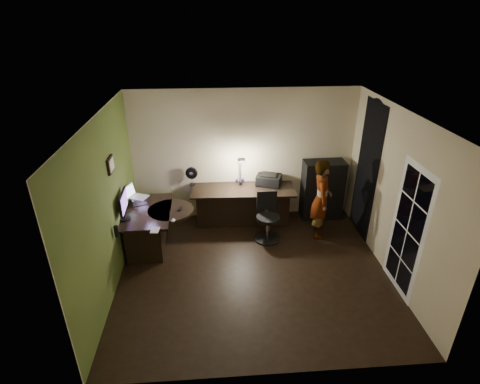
{
  "coord_description": "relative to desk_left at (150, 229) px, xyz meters",
  "views": [
    {
      "loc": [
        -0.62,
        -5.08,
        4.05
      ],
      "look_at": [
        -0.15,
        1.05,
        1.0
      ],
      "focal_mm": 28.0,
      "sensor_mm": 36.0,
      "label": 1
    }
  ],
  "objects": [
    {
      "name": "desk_lamp",
      "position": [
        1.75,
        0.94,
        0.75
      ],
      "size": [
        0.23,
        0.34,
        0.7
      ],
      "primitive_type": "cube",
      "rotation": [
        0.0,
        0.0,
        -0.19
      ],
      "color": "black",
      "rests_on": "desk_right"
    },
    {
      "name": "phone",
      "position": [
        0.59,
        -0.0,
        0.4
      ],
      "size": [
        0.11,
        0.16,
        0.01
      ],
      "primitive_type": "cube",
      "rotation": [
        0.0,
        0.0,
        -0.25
      ],
      "color": "black",
      "rests_on": "desk_left"
    },
    {
      "name": "office_chair",
      "position": [
        2.21,
        0.09,
        0.08
      ],
      "size": [
        0.53,
        0.53,
        0.93
      ],
      "primitive_type": "cube",
      "rotation": [
        0.0,
        0.0,
        0.02
      ],
      "color": "black",
      "rests_on": "floor"
    },
    {
      "name": "speaker",
      "position": [
        -0.35,
        -0.84,
        0.49
      ],
      "size": [
        0.09,
        0.09,
        0.19
      ],
      "primitive_type": "cylinder",
      "rotation": [
        0.0,
        0.0,
        0.19
      ],
      "color": "black",
      "rests_on": "desk_left"
    },
    {
      "name": "pen",
      "position": [
        0.41,
        -0.14,
        0.4
      ],
      "size": [
        0.03,
        0.12,
        0.01
      ],
      "primitive_type": "cube",
      "rotation": [
        0.0,
        0.0,
        0.18
      ],
      "color": "black",
      "rests_on": "desk_left"
    },
    {
      "name": "wall_front",
      "position": [
        1.83,
        -2.89,
        0.96
      ],
      "size": [
        4.5,
        0.01,
        2.7
      ],
      "primitive_type": "cube",
      "color": "beige",
      "rests_on": "floor"
    },
    {
      "name": "monitor",
      "position": [
        -0.35,
        -0.27,
        0.58
      ],
      "size": [
        0.13,
        0.54,
        0.36
      ],
      "primitive_type": "cube",
      "rotation": [
        0.0,
        0.0,
        0.04
      ],
      "color": "black",
      "rests_on": "desk_left"
    },
    {
      "name": "floor",
      "position": [
        1.83,
        -0.89,
        -0.39
      ],
      "size": [
        4.5,
        4.0,
        0.01
      ],
      "primitive_type": "cube",
      "color": "black",
      "rests_on": "ground"
    },
    {
      "name": "wall_left",
      "position": [
        -0.42,
        -0.89,
        0.96
      ],
      "size": [
        0.01,
        4.0,
        2.7
      ],
      "primitive_type": "cube",
      "color": "beige",
      "rests_on": "floor"
    },
    {
      "name": "mouse",
      "position": [
        0.5,
        -0.44,
        0.42
      ],
      "size": [
        0.1,
        0.12,
        0.04
      ],
      "primitive_type": "ellipsoid",
      "rotation": [
        0.0,
        0.0,
        0.4
      ],
      "color": "silver",
      "rests_on": "desk_left"
    },
    {
      "name": "notepad",
      "position": [
        0.22,
        -0.71,
        0.4
      ],
      "size": [
        0.15,
        0.2,
        0.01
      ],
      "primitive_type": "cube",
      "rotation": [
        0.0,
        0.0,
        -0.1
      ],
      "color": "silver",
      "rests_on": "desk_left"
    },
    {
      "name": "headphones",
      "position": [
        1.75,
        1.05,
        0.44
      ],
      "size": [
        0.18,
        0.12,
        0.08
      ],
      "primitive_type": "cube",
      "rotation": [
        0.0,
        0.0,
        0.32
      ],
      "color": "#1A1087",
      "rests_on": "desk_right"
    },
    {
      "name": "green_wall_overlay",
      "position": [
        -0.41,
        -0.89,
        0.96
      ],
      "size": [
        0.0,
        4.0,
        2.7
      ],
      "primitive_type": "cube",
      "color": "#4F6325",
      "rests_on": "floor"
    },
    {
      "name": "wall_right",
      "position": [
        4.08,
        -0.89,
        0.96
      ],
      "size": [
        0.01,
        4.0,
        2.7
      ],
      "primitive_type": "cube",
      "color": "beige",
      "rests_on": "floor"
    },
    {
      "name": "wall_back",
      "position": [
        1.83,
        1.12,
        0.96
      ],
      "size": [
        4.5,
        0.01,
        2.7
      ],
      "primitive_type": "cube",
      "color": "beige",
      "rests_on": "floor"
    },
    {
      "name": "person",
      "position": [
        3.23,
        0.17,
        0.4
      ],
      "size": [
        0.47,
        0.62,
        1.57
      ],
      "primitive_type": "imported",
      "rotation": [
        0.0,
        0.0,
        1.4
      ],
      "color": "#D8A88C",
      "rests_on": "floor"
    },
    {
      "name": "desk_right",
      "position": [
        1.78,
        0.74,
        0.0
      ],
      "size": [
        2.1,
        0.8,
        0.78
      ],
      "primitive_type": "cube",
      "rotation": [
        0.0,
        0.0,
        -0.04
      ],
      "color": "black",
      "rests_on": "floor"
    },
    {
      "name": "laptop",
      "position": [
        -0.19,
        0.28,
        0.63
      ],
      "size": [
        0.45,
        0.43,
        0.24
      ],
      "primitive_type": "cube",
      "rotation": [
        0.0,
        0.0,
        -0.41
      ],
      "color": "silver",
      "rests_on": "laptop_stand"
    },
    {
      "name": "desk_left",
      "position": [
        0.0,
        0.0,
        0.0
      ],
      "size": [
        0.85,
        1.36,
        0.77
      ],
      "primitive_type": "cube",
      "rotation": [
        0.0,
        0.0,
        0.02
      ],
      "color": "black",
      "rests_on": "floor"
    },
    {
      "name": "french_door",
      "position": [
        4.07,
        -1.44,
        0.66
      ],
      "size": [
        0.02,
        0.92,
        2.1
      ],
      "primitive_type": "cube",
      "color": "white",
      "rests_on": "floor"
    },
    {
      "name": "cabinet",
      "position": [
        3.46,
        0.89,
        0.24
      ],
      "size": [
        0.84,
        0.43,
        1.25
      ],
      "primitive_type": "cube",
      "rotation": [
        0.0,
        0.0,
        0.01
      ],
      "color": "black",
      "rests_on": "floor"
    },
    {
      "name": "arched_doorway",
      "position": [
        4.07,
        0.26,
        0.91
      ],
      "size": [
        0.01,
        0.9,
        2.6
      ],
      "primitive_type": "cube",
      "color": "black",
      "rests_on": "floor"
    },
    {
      "name": "ceiling",
      "position": [
        1.83,
        -0.89,
        2.32
      ],
      "size": [
        4.5,
        4.0,
        0.01
      ],
      "primitive_type": "cube",
      "color": "silver",
      "rests_on": "floor"
    },
    {
      "name": "framed_picture",
      "position": [
        -0.39,
        -0.44,
        1.46
      ],
      "size": [
        0.04,
        0.3,
        0.25
      ],
      "primitive_type": "cube",
      "color": "black",
      "rests_on": "wall_left"
    },
    {
      "name": "desk_fan",
      "position": [
        0.76,
        1.01,
        0.59
      ],
      "size": [
        0.26,
        0.18,
        0.37
      ],
      "primitive_type": "cube",
      "rotation": [
        0.0,
        0.0,
        -0.22
      ],
      "color": "black",
      "rests_on": "desk_right"
    },
    {
      "name": "laptop_stand",
      "position": [
        -0.19,
        0.28,
        0.45
      ],
      "size": [
        0.32,
        0.3,
        0.11
      ],
      "primitive_type": "cube",
      "rotation": [
        0.0,
        0.0,
        0.34
      ],
      "color": "silver",
      "rests_on": "desk_left"
    },
    {
      "name": "printer",
      "position": [
        2.33,
        0.92,
        0.51
      ],
      "size": [
        0.58,
        0.51,
        0.21
      ],
      "primitive_type": "cube",
      "rotation": [
        0.0,
        0.0,
        -0.34
      ],
      "color": "black",
      "rests_on": "desk_right"
    }
  ]
}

